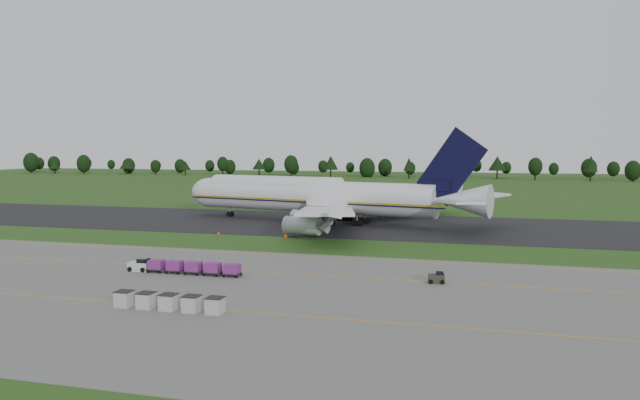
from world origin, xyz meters
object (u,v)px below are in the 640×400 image
(uld_row, at_px, (169,302))
(edge_markers, at_px, (252,235))
(baggage_train, at_px, (182,267))
(aircraft, at_px, (318,196))
(utility_cart, at_px, (436,279))

(uld_row, relative_size, edge_markers, 0.86)
(baggage_train, height_order, uld_row, uld_row)
(aircraft, distance_m, utility_cart, 59.97)
(baggage_train, xyz_separation_m, uld_row, (7.03, -15.90, -0.04))
(utility_cart, bearing_deg, aircraft, 118.70)
(aircraft, height_order, utility_cart, aircraft)
(aircraft, relative_size, uld_row, 6.15)
(edge_markers, bearing_deg, utility_cart, -40.56)
(uld_row, bearing_deg, baggage_train, 113.84)
(aircraft, xyz_separation_m, edge_markers, (-5.46, -23.18, -5.21))
(aircraft, height_order, baggage_train, aircraft)
(aircraft, xyz_separation_m, utility_cart, (28.70, -52.42, -4.93))
(baggage_train, height_order, edge_markers, baggage_train)
(utility_cart, height_order, uld_row, uld_row)
(aircraft, relative_size, edge_markers, 5.30)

